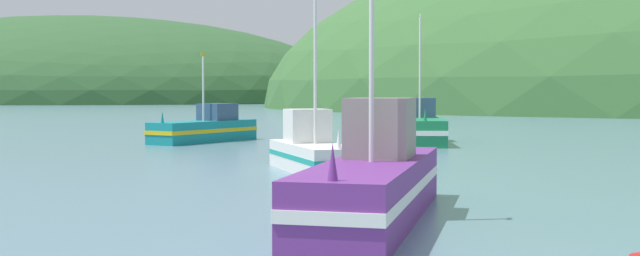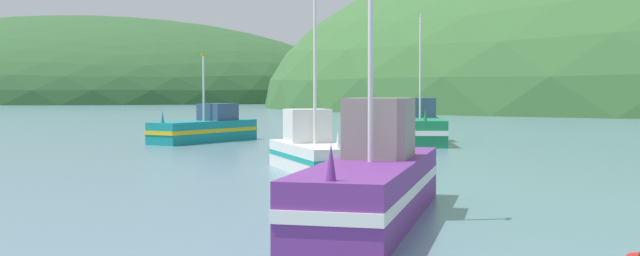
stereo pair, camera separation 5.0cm
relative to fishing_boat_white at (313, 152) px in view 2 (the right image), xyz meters
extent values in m
ellipsoid|color=#2D562D|center=(-70.49, 219.56, -0.76)|extent=(175.13, 140.11, 52.78)
cube|color=white|center=(0.04, -0.13, -0.22)|extent=(3.69, 6.72, 1.08)
cube|color=teal|center=(0.04, -0.13, -0.16)|extent=(3.72, 6.79, 0.19)
cone|color=white|center=(0.88, -2.97, 0.67)|extent=(0.25, 0.25, 0.70)
cube|color=silver|center=(-0.21, 0.71, 0.98)|extent=(1.96, 1.88, 1.31)
cylinder|color=silver|center=(0.09, -0.29, 3.20)|extent=(0.12, 0.12, 5.76)
cube|color=#6B2D84|center=(1.39, -11.54, -0.05)|extent=(4.46, 9.85, 1.43)
cube|color=white|center=(1.39, -11.54, 0.03)|extent=(4.51, 9.94, 0.26)
cone|color=#6B2D84|center=(0.27, -15.83, 1.02)|extent=(0.24, 0.24, 0.70)
cube|color=gray|center=(1.63, -10.64, 1.41)|extent=(2.00, 2.30, 1.49)
cylinder|color=silver|center=(1.30, -11.88, 3.29)|extent=(0.12, 0.12, 5.25)
cube|color=#147F84|center=(-6.59, 18.03, -0.11)|extent=(6.08, 7.84, 1.29)
cube|color=gold|center=(-6.59, 18.03, -0.05)|extent=(6.14, 7.92, 0.23)
cone|color=#147F84|center=(-8.56, 14.95, 0.88)|extent=(0.28, 0.28, 0.70)
cube|color=#334C6B|center=(-5.88, 19.14, 1.06)|extent=(2.56, 2.68, 1.05)
cylinder|color=silver|center=(-6.61, 18.00, 2.51)|extent=(0.12, 0.12, 3.95)
cube|color=gold|center=(-6.61, 18.00, 4.61)|extent=(0.22, 0.32, 0.20)
cube|color=#197A47|center=(6.61, 17.80, -0.02)|extent=(3.30, 11.38, 1.49)
cube|color=white|center=(6.61, 17.80, 0.06)|extent=(3.33, 11.49, 0.27)
cone|color=#197A47|center=(6.22, 12.65, 1.08)|extent=(0.21, 0.21, 0.70)
cube|color=#334C6B|center=(6.68, 18.69, 1.33)|extent=(2.16, 2.51, 1.21)
cylinder|color=silver|center=(6.57, 17.21, 3.77)|extent=(0.12, 0.12, 6.08)
cube|color=white|center=(6.57, 17.21, 6.93)|extent=(0.06, 0.36, 0.20)
camera|label=1|loc=(-0.17, -30.26, 2.31)|focal=44.19mm
camera|label=2|loc=(-0.12, -30.26, 2.31)|focal=44.19mm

